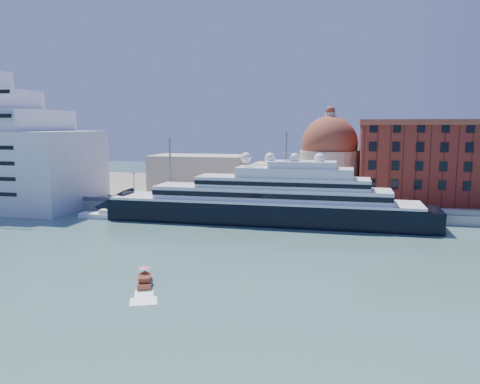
# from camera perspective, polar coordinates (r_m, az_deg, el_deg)

# --- Properties ---
(ground) EXTENTS (400.00, 400.00, 0.00)m
(ground) POSITION_cam_1_polar(r_m,az_deg,el_deg) (94.83, -4.32, -6.31)
(ground) COLOR #38615E
(ground) RESTS_ON ground
(quay) EXTENTS (180.00, 10.00, 2.50)m
(quay) POSITION_cam_1_polar(r_m,az_deg,el_deg) (126.71, 0.23, -2.05)
(quay) COLOR gray
(quay) RESTS_ON ground
(land) EXTENTS (260.00, 72.00, 2.00)m
(land) POSITION_cam_1_polar(r_m,az_deg,el_deg) (166.51, 3.33, 0.29)
(land) COLOR slate
(land) RESTS_ON ground
(quay_fence) EXTENTS (180.00, 0.10, 1.20)m
(quay_fence) POSITION_cam_1_polar(r_m,az_deg,el_deg) (122.07, -0.23, -1.55)
(quay_fence) COLOR slate
(quay_fence) RESTS_ON quay
(superyacht) EXTENTS (86.15, 11.94, 25.75)m
(superyacht) POSITION_cam_1_polar(r_m,az_deg,el_deg) (114.52, 1.49, -1.52)
(superyacht) COLOR black
(superyacht) RESTS_ON ground
(service_barge) EXTENTS (10.86, 3.64, 2.44)m
(service_barge) POSITION_cam_1_polar(r_m,az_deg,el_deg) (125.33, -16.52, -2.75)
(service_barge) COLOR white
(service_barge) RESTS_ON ground
(water_taxi) EXTENTS (4.22, 6.32, 2.86)m
(water_taxi) POSITION_cam_1_polar(r_m,az_deg,el_deg) (72.37, -11.57, -10.49)
(water_taxi) COLOR maroon
(water_taxi) RESTS_ON ground
(warehouse) EXTENTS (43.00, 19.00, 23.25)m
(warehouse) POSITION_cam_1_polar(r_m,az_deg,el_deg) (142.16, 22.90, 3.52)
(warehouse) COLOR maroon
(warehouse) RESTS_ON land
(church) EXTENTS (66.00, 18.00, 25.50)m
(church) POSITION_cam_1_polar(r_m,az_deg,el_deg) (147.45, 4.69, 3.14)
(church) COLOR beige
(church) RESTS_ON land
(lamp_posts) EXTENTS (120.80, 2.40, 18.00)m
(lamp_posts) POSITION_cam_1_polar(r_m,az_deg,el_deg) (127.21, -5.52, 1.87)
(lamp_posts) COLOR slate
(lamp_posts) RESTS_ON quay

